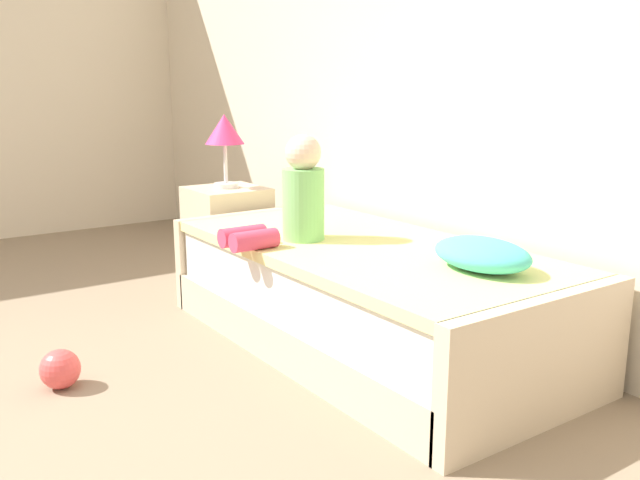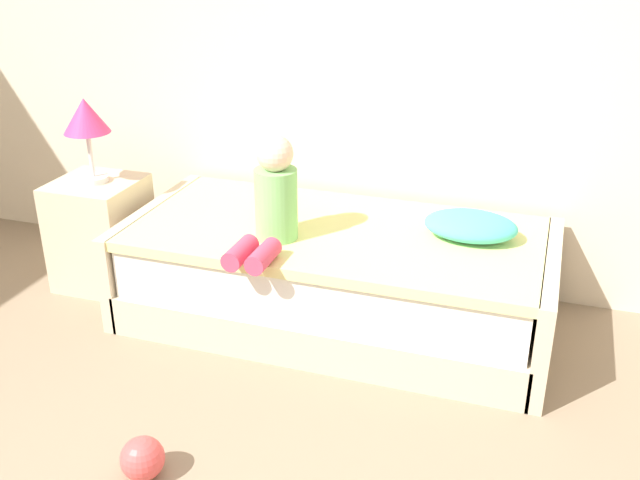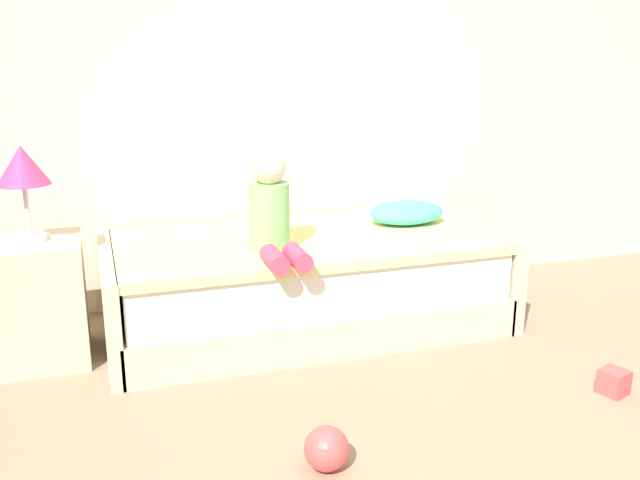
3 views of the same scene
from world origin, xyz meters
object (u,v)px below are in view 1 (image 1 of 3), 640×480
at_px(nightstand, 228,235).
at_px(child_figure, 295,198).
at_px(toy_ball, 60,369).
at_px(table_lamp, 225,133).
at_px(bed, 363,296).
at_px(pillow, 482,254).

height_order(nightstand, child_figure, child_figure).
bearing_deg(toy_ball, table_lamp, 127.96).
xyz_separation_m(bed, child_figure, (-0.24, -0.23, 0.46)).
distance_m(nightstand, pillow, 2.00).
bearing_deg(table_lamp, bed, 0.80).
distance_m(table_lamp, child_figure, 1.15).
distance_m(nightstand, toy_ball, 1.67).
relative_size(nightstand, table_lamp, 1.33).
bearing_deg(bed, toy_ball, -103.91).
bearing_deg(child_figure, table_lamp, 169.31).
xyz_separation_m(bed, pillow, (0.63, 0.10, 0.32)).
xyz_separation_m(child_figure, pillow, (0.87, 0.33, -0.14)).
xyz_separation_m(bed, table_lamp, (-1.35, -0.02, 0.69)).
bearing_deg(child_figure, bed, 43.68).
xyz_separation_m(bed, toy_ball, (-0.33, -1.33, -0.16)).
height_order(bed, nightstand, nightstand).
relative_size(table_lamp, toy_ball, 2.72).
relative_size(child_figure, toy_ball, 3.08).
distance_m(nightstand, table_lamp, 0.64).
relative_size(bed, pillow, 4.80).
distance_m(bed, nightstand, 1.35).
bearing_deg(pillow, toy_ball, -123.95).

